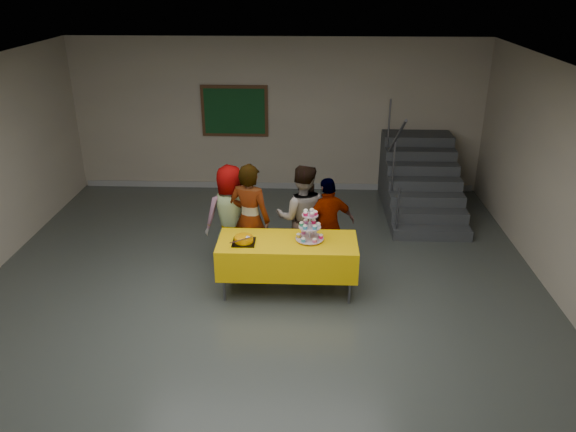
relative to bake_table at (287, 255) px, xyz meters
name	(u,v)px	position (x,y,z in m)	size (l,w,h in m)	color
room_shell	(251,167)	(-0.36, -0.94, 1.57)	(10.00, 10.04, 3.02)	#4C514C
bake_table	(287,255)	(0.00, 0.00, 0.00)	(1.88, 0.78, 0.77)	#595960
cupcake_stand	(310,228)	(0.30, 0.03, 0.40)	(0.38, 0.38, 0.44)	silver
bear_cake	(244,239)	(-0.58, -0.08, 0.27)	(0.32, 0.36, 0.12)	black
schoolchild_a	(231,216)	(-0.87, 0.77, 0.22)	(0.76, 0.50, 1.56)	slate
schoolchild_b	(250,219)	(-0.56, 0.54, 0.28)	(0.61, 0.40, 1.68)	slate
schoolchild_c	(302,218)	(0.19, 0.72, 0.25)	(0.78, 0.61, 1.60)	#5D5C65
schoolchild_d	(328,225)	(0.56, 0.66, 0.16)	(0.84, 0.35, 1.44)	slate
staircase	(419,182)	(2.33, 3.17, -0.07)	(1.30, 2.40, 2.04)	#424447
noticeboard	(235,111)	(-1.19, 4.00, 1.04)	(1.30, 0.05, 1.00)	#472B16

